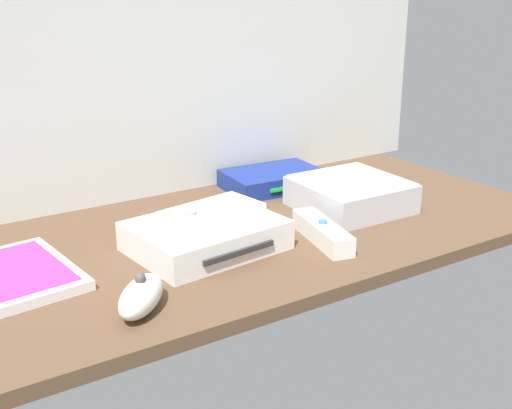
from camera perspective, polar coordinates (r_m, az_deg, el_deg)
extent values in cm
cube|color=brown|center=(106.82, 0.00, -2.53)|extent=(100.00, 48.00, 2.00)
cube|color=silver|center=(120.79, -6.62, 15.97)|extent=(110.00, 1.20, 64.00)
cube|color=white|center=(97.80, -4.38, -2.68)|extent=(22.49, 18.01, 4.40)
cube|color=#2D2D2D|center=(91.64, -1.47, -4.18)|extent=(12.00, 1.79, 0.80)
cube|color=silver|center=(115.63, 8.19, 0.83)|extent=(17.39, 17.39, 5.00)
cube|color=silver|center=(114.83, 8.25, 2.09)|extent=(16.70, 16.70, 0.30)
cube|color=white|center=(94.23, -19.95, -5.72)|extent=(15.39, 20.24, 1.40)
cube|color=#B233B2|center=(93.92, -20.01, -5.29)|extent=(12.70, 17.35, 0.16)
cube|color=navy|center=(126.13, 1.45, 2.21)|extent=(18.87, 13.34, 3.40)
cube|color=#19D833|center=(121.05, 2.91, 1.45)|extent=(8.01, 1.01, 0.60)
cube|color=white|center=(101.13, 5.77, -2.40)|extent=(6.77, 15.23, 3.00)
cylinder|color=#387FDB|center=(100.52, 5.80, -1.50)|extent=(1.40, 1.40, 0.40)
ellipsoid|color=white|center=(81.35, -9.91, -7.82)|extent=(10.10, 10.26, 4.00)
sphere|color=#4C4C4C|center=(80.30, -10.00, -6.29)|extent=(1.40, 1.40, 1.40)
cube|color=white|center=(97.09, -3.82, -0.81)|extent=(15.50, 10.22, 2.00)
cylinder|color=#99999E|center=(94.41, -5.73, -0.68)|extent=(2.30, 2.30, 0.40)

